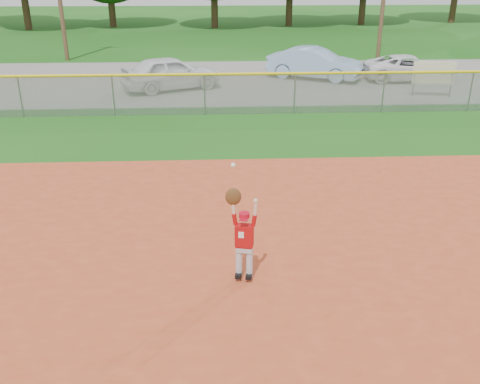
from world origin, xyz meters
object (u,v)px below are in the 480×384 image
car_white_a (171,73)px  car_blue (314,63)px  sponsor_sign (434,74)px  car_white_b (410,68)px  ballplayer (243,234)px

car_white_a → car_blue: size_ratio=0.97×
car_white_a → sponsor_sign: (10.93, -1.96, 0.23)m
sponsor_sign → car_blue: bearing=137.2°
car_blue → sponsor_sign: sponsor_sign is taller
car_white_b → sponsor_sign: 3.31m
car_white_b → ballplayer: (-8.79, -16.74, 0.34)m
sponsor_sign → car_white_a: bearing=169.8°
sponsor_sign → ballplayer: bearing=-122.6°
car_blue → sponsor_sign: (4.25, -3.93, 0.23)m
car_blue → ballplayer: bearing=-167.2°
car_blue → car_white_b: bearing=-71.3°
car_white_a → sponsor_sign: 11.11m
car_white_b → ballplayer: ballplayer is taller
ballplayer → car_white_b: bearing=62.3°
sponsor_sign → ballplayer: ballplayer is taller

